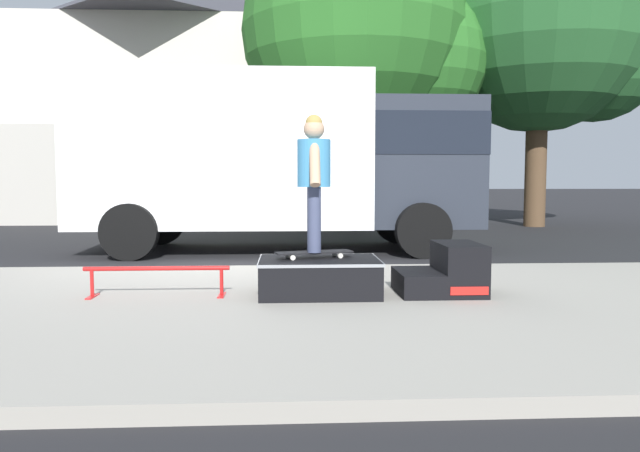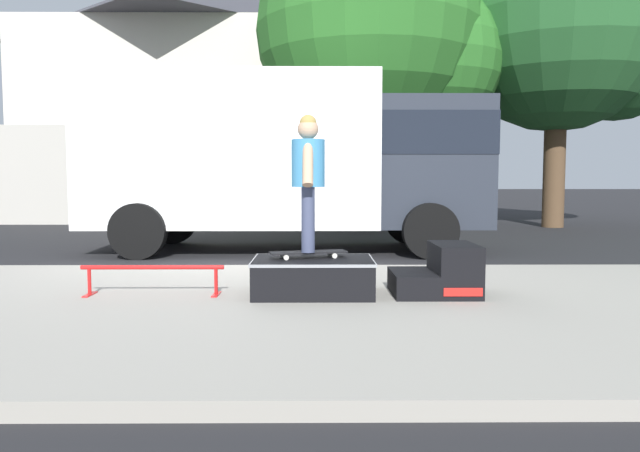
% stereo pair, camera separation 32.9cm
% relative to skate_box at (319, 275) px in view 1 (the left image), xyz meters
% --- Properties ---
extents(ground_plane, '(140.00, 140.00, 0.00)m').
position_rel_skate_box_xyz_m(ground_plane, '(-1.25, 2.58, -0.31)').
color(ground_plane, black).
extents(sidewalk_slab, '(50.00, 5.00, 0.12)m').
position_rel_skate_box_xyz_m(sidewalk_slab, '(-1.25, -0.42, -0.25)').
color(sidewalk_slab, gray).
rests_on(sidewalk_slab, ground).
extents(skate_box, '(1.20, 0.85, 0.36)m').
position_rel_skate_box_xyz_m(skate_box, '(0.00, 0.00, 0.00)').
color(skate_box, black).
rests_on(skate_box, sidewalk_slab).
extents(kicker_ramp, '(0.84, 0.76, 0.51)m').
position_rel_skate_box_xyz_m(kicker_ramp, '(1.29, -0.00, 0.02)').
color(kicker_ramp, black).
rests_on(kicker_ramp, sidewalk_slab).
extents(grind_rail, '(1.43, 0.28, 0.30)m').
position_rel_skate_box_xyz_m(grind_rail, '(-1.61, -0.02, 0.03)').
color(grind_rail, red).
rests_on(grind_rail, sidewalk_slab).
extents(skateboard, '(0.81, 0.40, 0.07)m').
position_rel_skate_box_xyz_m(skateboard, '(-0.05, 0.06, 0.22)').
color(skateboard, black).
rests_on(skateboard, skate_box).
extents(skater_kid, '(0.33, 0.70, 1.37)m').
position_rel_skate_box_xyz_m(skater_kid, '(-0.05, 0.06, 1.04)').
color(skater_kid, '#3F4766').
rests_on(skater_kid, skateboard).
extents(box_truck, '(6.91, 2.63, 3.05)m').
position_rel_skate_box_xyz_m(box_truck, '(-0.45, 4.78, 1.39)').
color(box_truck, white).
rests_on(box_truck, ground).
extents(street_tree_main, '(6.18, 5.61, 8.15)m').
position_rel_skate_box_xyz_m(street_tree_main, '(6.71, 9.98, 4.86)').
color(street_tree_main, brown).
rests_on(street_tree_main, ground).
extents(street_tree_neighbour, '(6.17, 5.61, 7.79)m').
position_rel_skate_box_xyz_m(street_tree_neighbour, '(1.68, 9.33, 4.51)').
color(street_tree_neighbour, brown).
rests_on(street_tree_neighbour, ground).
extents(house_behind, '(9.54, 8.22, 8.40)m').
position_rel_skate_box_xyz_m(house_behind, '(-4.41, 15.13, 3.93)').
color(house_behind, beige).
rests_on(house_behind, ground).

